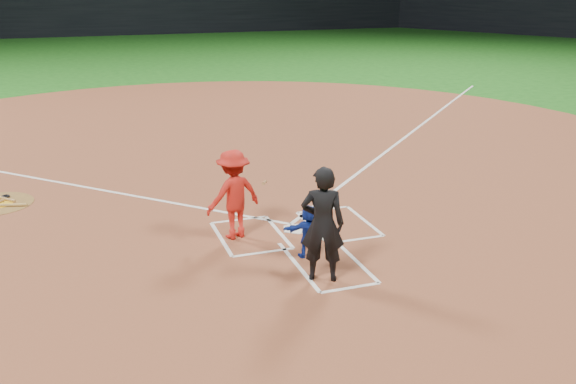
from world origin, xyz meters
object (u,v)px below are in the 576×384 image
object	(u,v)px
home_plate	(295,229)
batter_at_plate	(234,194)
umpire	(323,224)
catcher	(309,231)

from	to	relation	value
home_plate	batter_at_plate	world-z (taller)	batter_at_plate
umpire	batter_at_plate	bearing A→B (deg)	-44.56
home_plate	catcher	world-z (taller)	catcher
home_plate	umpire	xyz separation A→B (m)	(-0.33, -2.31, 1.02)
umpire	batter_at_plate	size ratio (longest dim) A/B	1.13
umpire	home_plate	bearing A→B (deg)	-75.10
home_plate	catcher	xyz separation A→B (m)	(-0.22, -1.35, 0.50)
catcher	batter_at_plate	size ratio (longest dim) A/B	0.56
umpire	batter_at_plate	xyz separation A→B (m)	(-0.97, 2.34, -0.12)
catcher	home_plate	bearing A→B (deg)	-91.56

